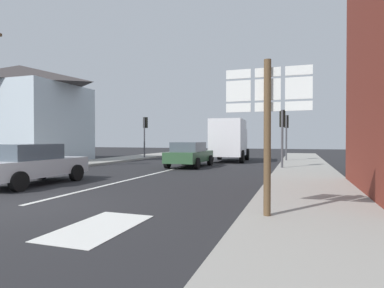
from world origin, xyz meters
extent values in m
plane|color=#232326|center=(0.00, 10.00, 0.00)|extent=(80.00, 80.00, 0.00)
cube|color=gray|center=(6.80, 8.00, 0.07)|extent=(2.87, 44.00, 0.14)
cube|color=gray|center=(-6.80, 8.00, 0.07)|extent=(2.87, 44.00, 0.14)
cube|color=silver|center=(0.00, 6.00, 0.01)|extent=(0.16, 12.00, 0.01)
cube|color=silver|center=(2.95, -1.00, 0.01)|extent=(1.20, 2.20, 0.01)
cube|color=silver|center=(-13.14, 12.13, 2.76)|extent=(8.77, 6.07, 5.53)
pyramid|color=#383333|center=(-13.14, 12.13, 6.33)|extent=(9.21, 6.38, 1.60)
cube|color=silver|center=(-13.14, 15.76, 0.35)|extent=(5.26, 1.20, 0.70)
cube|color=#B7BABF|center=(-2.69, 2.96, 0.62)|extent=(1.75, 4.20, 0.60)
cube|color=#47515B|center=(-2.69, 2.71, 1.19)|extent=(1.55, 2.10, 0.55)
cylinder|color=black|center=(-3.57, 4.31, 0.32)|extent=(0.22, 0.64, 0.64)
cylinder|color=black|center=(-1.82, 4.31, 0.32)|extent=(0.22, 0.64, 0.64)
cylinder|color=black|center=(-1.82, 1.61, 0.32)|extent=(0.22, 0.64, 0.64)
cube|color=#2D5133|center=(0.36, 11.72, 0.62)|extent=(1.75, 4.20, 0.60)
cube|color=#47515B|center=(0.37, 11.47, 1.19)|extent=(1.55, 2.10, 0.55)
cylinder|color=black|center=(-0.51, 13.07, 0.32)|extent=(0.22, 0.64, 0.64)
cylinder|color=black|center=(1.24, 13.07, 0.32)|extent=(0.22, 0.64, 0.64)
cylinder|color=black|center=(-0.51, 10.37, 0.32)|extent=(0.22, 0.64, 0.64)
cylinder|color=black|center=(1.24, 10.37, 0.32)|extent=(0.22, 0.64, 0.64)
cube|color=silver|center=(1.68, 16.43, 1.75)|extent=(2.38, 3.81, 2.60)
cube|color=silver|center=(1.55, 18.92, 1.45)|extent=(2.15, 1.40, 2.00)
cube|color=#47515B|center=(1.55, 18.97, 2.25)|extent=(1.76, 0.19, 0.70)
cylinder|color=black|center=(0.46, 18.82, 0.45)|extent=(0.32, 0.91, 0.90)
cylinder|color=black|center=(2.66, 18.93, 0.45)|extent=(0.32, 0.91, 0.90)
cylinder|color=black|center=(0.63, 15.42, 0.45)|extent=(0.32, 0.91, 0.90)
cylinder|color=black|center=(2.83, 15.53, 0.45)|extent=(0.32, 0.91, 0.90)
cylinder|color=brown|center=(5.88, 0.35, 1.60)|extent=(0.14, 0.14, 3.20)
cube|color=white|center=(5.30, 0.40, 2.96)|extent=(0.50, 0.03, 0.18)
cube|color=black|center=(5.30, 0.42, 2.96)|extent=(0.43, 0.01, 0.13)
cube|color=white|center=(5.30, 0.40, 2.62)|extent=(0.50, 0.03, 0.42)
cube|color=black|center=(5.30, 0.42, 2.62)|extent=(0.43, 0.01, 0.32)
cube|color=white|center=(5.30, 0.40, 2.28)|extent=(0.50, 0.03, 0.18)
cube|color=black|center=(5.30, 0.42, 2.28)|extent=(0.43, 0.01, 0.13)
cube|color=white|center=(5.88, 0.40, 2.96)|extent=(0.50, 0.03, 0.18)
cube|color=black|center=(5.88, 0.42, 2.96)|extent=(0.43, 0.01, 0.13)
cube|color=white|center=(5.88, 0.40, 2.62)|extent=(0.50, 0.03, 0.42)
cube|color=black|center=(5.88, 0.42, 2.62)|extent=(0.43, 0.01, 0.32)
cube|color=white|center=(5.88, 0.40, 2.28)|extent=(0.50, 0.03, 0.18)
cube|color=black|center=(5.88, 0.42, 2.28)|extent=(0.43, 0.01, 0.13)
cube|color=white|center=(6.46, 0.40, 2.96)|extent=(0.50, 0.03, 0.18)
cube|color=black|center=(6.46, 0.42, 2.96)|extent=(0.43, 0.01, 0.13)
cube|color=white|center=(6.46, 0.40, 2.62)|extent=(0.50, 0.03, 0.42)
cube|color=black|center=(6.46, 0.42, 2.62)|extent=(0.43, 0.01, 0.32)
cube|color=white|center=(6.46, 0.40, 2.28)|extent=(0.50, 0.03, 0.18)
cube|color=black|center=(6.46, 0.42, 2.28)|extent=(0.43, 0.01, 0.13)
cylinder|color=#47474C|center=(5.66, 11.34, 1.60)|extent=(0.12, 0.12, 3.20)
cube|color=black|center=(5.66, 11.54, 2.75)|extent=(0.30, 0.28, 0.90)
sphere|color=#360303|center=(5.66, 11.68, 3.02)|extent=(0.18, 0.18, 0.18)
sphere|color=orange|center=(5.66, 11.68, 2.74)|extent=(0.18, 0.18, 0.18)
sphere|color=black|center=(5.66, 11.68, 2.46)|extent=(0.18, 0.18, 0.18)
cylinder|color=#47474C|center=(-5.66, 17.59, 1.74)|extent=(0.12, 0.12, 3.49)
cube|color=black|center=(-5.66, 17.79, 3.04)|extent=(0.30, 0.28, 0.90)
sphere|color=#360303|center=(-5.66, 17.93, 3.31)|extent=(0.18, 0.18, 0.18)
sphere|color=orange|center=(-5.66, 17.93, 3.03)|extent=(0.18, 0.18, 0.18)
sphere|color=black|center=(-5.66, 17.93, 2.75)|extent=(0.18, 0.18, 0.18)
cylinder|color=#47474C|center=(5.66, 17.54, 1.69)|extent=(0.12, 0.12, 3.37)
cube|color=black|center=(5.66, 17.74, 2.92)|extent=(0.30, 0.28, 0.90)
sphere|color=#360303|center=(5.66, 17.88, 3.19)|extent=(0.18, 0.18, 0.18)
sphere|color=orange|center=(5.66, 17.88, 2.91)|extent=(0.18, 0.18, 0.18)
sphere|color=black|center=(5.66, 17.88, 2.63)|extent=(0.18, 0.18, 0.18)
camera|label=1|loc=(6.45, -5.97, 1.64)|focal=29.48mm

